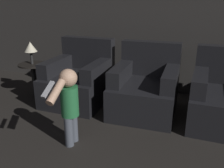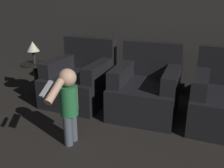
# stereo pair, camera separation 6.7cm
# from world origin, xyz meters

# --- Properties ---
(wall_back) EXTENTS (8.40, 0.05, 2.60)m
(wall_back) POSITION_xyz_m (0.00, 4.50, 1.30)
(wall_back) COLOR #33302D
(wall_back) RESTS_ON ground_plane
(armchair_left) EXTENTS (0.78, 0.89, 0.85)m
(armchair_left) POSITION_xyz_m (-0.79, 3.70, 0.30)
(armchair_left) COLOR black
(armchair_left) RESTS_ON ground_plane
(armchair_middle) EXTENTS (0.82, 0.92, 0.85)m
(armchair_middle) POSITION_xyz_m (0.15, 3.70, 0.30)
(armchair_middle) COLOR black
(armchair_middle) RESTS_ON ground_plane
(person_toddler) EXTENTS (0.17, 0.55, 0.78)m
(person_toddler) POSITION_xyz_m (-0.35, 2.68, 0.46)
(person_toddler) COLOR #474C56
(person_toddler) RESTS_ON ground_plane
(side_table) EXTENTS (0.40, 0.40, 0.48)m
(side_table) POSITION_xyz_m (-1.52, 3.64, 0.39)
(side_table) COLOR black
(side_table) RESTS_ON ground_plane
(lamp) EXTENTS (0.18, 0.18, 0.32)m
(lamp) POSITION_xyz_m (-1.52, 3.64, 0.72)
(lamp) COLOR #262626
(lamp) RESTS_ON side_table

